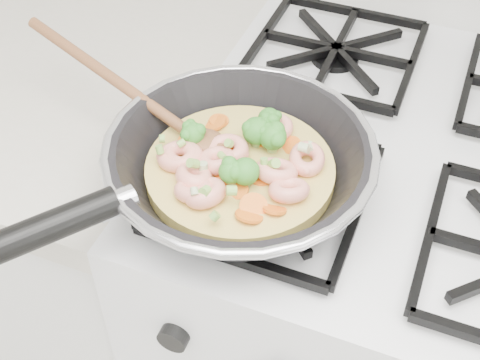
% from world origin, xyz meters
% --- Properties ---
extents(stove, '(0.60, 0.60, 0.92)m').
position_xyz_m(stove, '(0.00, 1.70, 0.46)').
color(stove, white).
rests_on(stove, ground).
extents(skillet, '(0.47, 0.42, 0.10)m').
position_xyz_m(skillet, '(-0.18, 1.53, 0.96)').
color(skillet, black).
rests_on(skillet, stove).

